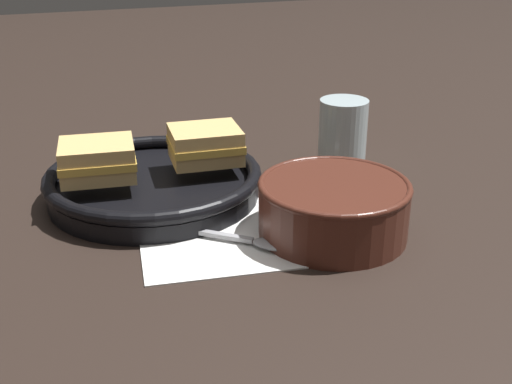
% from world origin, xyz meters
% --- Properties ---
extents(ground_plane, '(4.00, 4.00, 0.00)m').
position_xyz_m(ground_plane, '(0.00, 0.00, 0.00)').
color(ground_plane, black).
extents(napkin, '(0.25, 0.22, 0.00)m').
position_xyz_m(napkin, '(-0.01, 0.01, 0.00)').
color(napkin, white).
rests_on(napkin, ground_plane).
extents(soup_bowl, '(0.18, 0.18, 0.07)m').
position_xyz_m(soup_bowl, '(0.10, -0.03, 0.04)').
color(soup_bowl, '#4C2319').
rests_on(soup_bowl, ground_plane).
extents(spoon, '(0.14, 0.12, 0.01)m').
position_xyz_m(spoon, '(0.00, -0.02, 0.01)').
color(spoon, '#9E9EA3').
rests_on(spoon, napkin).
extents(skillet, '(0.29, 0.29, 0.04)m').
position_xyz_m(skillet, '(-0.07, 0.15, 0.02)').
color(skillet, black).
rests_on(skillet, ground_plane).
extents(sandwich_near_left, '(0.10, 0.09, 0.05)m').
position_xyz_m(sandwich_near_left, '(-0.00, 0.16, 0.07)').
color(sandwich_near_left, '#DBB26B').
rests_on(sandwich_near_left, skillet).
extents(sandwich_near_right, '(0.10, 0.09, 0.05)m').
position_xyz_m(sandwich_near_right, '(-0.14, 0.15, 0.07)').
color(sandwich_near_right, '#DBB26B').
rests_on(sandwich_near_right, skillet).
extents(drinking_glass, '(0.07, 0.07, 0.10)m').
position_xyz_m(drinking_glass, '(0.22, 0.18, 0.05)').
color(drinking_glass, silver).
rests_on(drinking_glass, ground_plane).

